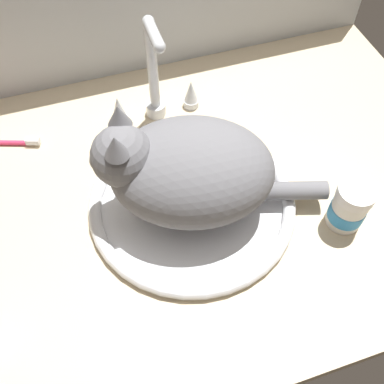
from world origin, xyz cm
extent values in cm
cube|color=#CCB793|center=(0.00, 0.00, 1.50)|extent=(116.83, 71.39, 3.00)
cube|color=#B2B7BC|center=(0.00, 36.90, 15.09)|extent=(116.83, 2.40, 30.19)
torus|color=white|center=(3.90, -2.70, 4.13)|extent=(36.47, 36.47, 2.27)
cylinder|color=white|center=(3.90, -2.70, 3.30)|extent=(33.07, 33.07, 0.60)
cylinder|color=silver|center=(3.90, 21.17, 4.35)|extent=(4.00, 4.00, 2.69)
cylinder|color=silver|center=(3.90, 21.17, 15.12)|extent=(2.00, 2.00, 18.85)
sphere|color=silver|center=(3.90, 21.17, 24.54)|extent=(2.20, 2.20, 2.20)
cylinder|color=silver|center=(3.90, 17.68, 24.54)|extent=(2.00, 6.99, 2.00)
sphere|color=silver|center=(3.90, 14.18, 24.54)|extent=(2.10, 2.10, 2.10)
cylinder|color=silver|center=(-3.63, 21.17, 3.80)|extent=(3.20, 3.20, 1.60)
cone|color=silver|center=(-3.63, 21.17, 7.06)|extent=(2.88, 2.88, 4.92)
cylinder|color=silver|center=(11.44, 21.17, 3.80)|extent=(3.20, 3.20, 1.60)
cone|color=silver|center=(11.44, 21.17, 7.06)|extent=(2.88, 2.88, 4.92)
ellipsoid|color=slate|center=(3.90, -2.70, 12.84)|extent=(31.34, 26.96, 15.16)
sphere|color=slate|center=(-6.31, 0.38, 17.34)|extent=(9.80, 9.80, 9.80)
cone|color=slate|center=(-7.16, -2.44, 22.61)|extent=(3.72, 3.72, 3.68)
cone|color=slate|center=(-5.46, 3.19, 22.61)|extent=(3.72, 3.72, 3.68)
ellipsoid|color=silver|center=(-9.83, 1.44, 16.36)|extent=(4.00, 4.79, 3.14)
ellipsoid|color=silver|center=(-5.03, -0.01, 12.09)|extent=(10.34, 12.75, 8.34)
cylinder|color=slate|center=(19.49, -7.40, 6.87)|extent=(14.23, 7.08, 3.20)
cylinder|color=white|center=(27.80, -13.94, 6.62)|extent=(5.90, 5.90, 7.23)
cylinder|color=#338CD1|center=(27.80, -13.94, 6.04)|extent=(6.07, 6.07, 2.89)
cylinder|color=white|center=(27.80, -13.94, 11.24)|extent=(6.19, 6.19, 2.02)
cube|color=white|center=(-21.29, 20.36, 4.10)|extent=(2.85, 1.98, 1.20)
camera|label=1|loc=(-9.61, -44.31, 69.67)|focal=41.78mm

